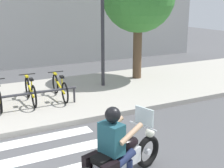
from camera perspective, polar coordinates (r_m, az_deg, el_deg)
The scene contains 7 objects.
crosswalk_stripe_4 at distance 6.63m, azimuth -12.64°, elevation -12.73°, with size 2.80×0.40×0.01m, color white.
crosswalk_stripe_5 at distance 7.33m, azimuth -14.30°, elevation -10.00°, with size 2.80×0.40×0.01m, color white.
motorcycle at distance 5.41m, azimuth 1.18°, elevation -13.74°, with size 2.18×0.94×1.22m.
rider at distance 5.19m, azimuth 0.56°, elevation -10.50°, with size 0.73×0.66×1.43m.
bicycle_5 at distance 9.31m, azimuth -14.75°, elevation -1.22°, with size 0.48×1.68×0.79m.
bicycle_6 at distance 9.53m, azimuth -9.56°, elevation -0.60°, with size 0.48×1.72×0.76m.
street_lamp at distance 10.52m, azimuth -1.75°, elevation 12.89°, with size 0.28×0.28×4.35m.
Camera 1 is at (-0.32, -4.11, 3.09)m, focal length 49.75 mm.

